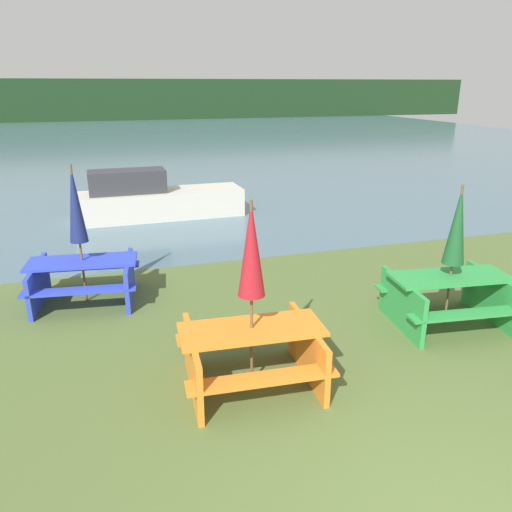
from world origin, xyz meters
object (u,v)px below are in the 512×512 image
(umbrella_darkgreen, at_px, (457,226))
(picnic_table_orange, at_px, (252,351))
(picnic_table_blue, at_px, (84,277))
(umbrella_crimson, at_px, (251,250))
(boat, at_px, (153,200))
(picnic_table_green, at_px, (448,295))
(umbrella_navy, at_px, (75,205))

(umbrella_darkgreen, bearing_deg, picnic_table_orange, -168.15)
(picnic_table_blue, bearing_deg, picnic_table_orange, -58.28)
(umbrella_crimson, relative_size, boat, 0.51)
(picnic_table_orange, bearing_deg, picnic_table_blue, 121.72)
(picnic_table_green, bearing_deg, umbrella_crimson, -168.15)
(umbrella_crimson, xyz_separation_m, boat, (-0.25, 8.50, -1.22))
(umbrella_darkgreen, height_order, umbrella_navy, umbrella_navy)
(picnic_table_orange, relative_size, boat, 0.39)
(umbrella_navy, distance_m, umbrella_crimson, 3.74)
(picnic_table_green, bearing_deg, umbrella_darkgreen, 0.00)
(umbrella_darkgreen, distance_m, umbrella_crimson, 3.38)
(picnic_table_orange, xyz_separation_m, picnic_table_green, (3.30, 0.69, 0.01))
(picnic_table_blue, distance_m, boat, 5.59)
(umbrella_navy, bearing_deg, umbrella_crimson, -58.28)
(boat, bearing_deg, picnic_table_blue, -108.93)
(picnic_table_green, xyz_separation_m, boat, (-3.55, 7.81, 0.04))
(picnic_table_blue, bearing_deg, umbrella_crimson, -58.28)
(umbrella_darkgreen, bearing_deg, umbrella_crimson, -168.15)
(picnic_table_orange, distance_m, umbrella_navy, 3.93)
(picnic_table_blue, relative_size, boat, 0.42)
(umbrella_crimson, bearing_deg, umbrella_darkgreen, 11.85)
(picnic_table_orange, relative_size, umbrella_crimson, 0.78)
(picnic_table_green, xyz_separation_m, picnic_table_blue, (-5.27, 2.49, -0.02))
(picnic_table_blue, height_order, umbrella_crimson, umbrella_crimson)
(umbrella_navy, xyz_separation_m, umbrella_crimson, (1.97, -3.18, 0.06))
(umbrella_navy, bearing_deg, umbrella_darkgreen, -25.31)
(umbrella_darkgreen, xyz_separation_m, boat, (-3.55, 7.81, -1.05))
(picnic_table_orange, bearing_deg, umbrella_darkgreen, 11.85)
(boat, bearing_deg, umbrella_crimson, -89.33)
(umbrella_darkgreen, xyz_separation_m, umbrella_navy, (-5.27, 2.49, 0.12))
(umbrella_darkgreen, relative_size, umbrella_navy, 0.93)
(picnic_table_green, bearing_deg, picnic_table_blue, 154.69)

